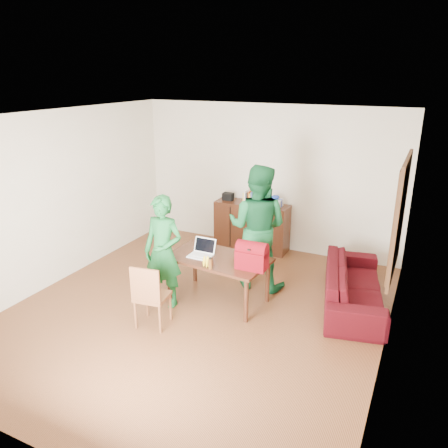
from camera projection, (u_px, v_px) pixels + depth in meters
The scene contains 10 objects.
room at pixel (201, 221), 5.91m from camera, with size 5.20×5.70×2.90m.
table at pixel (218, 263), 6.34m from camera, with size 1.53×0.95×0.68m.
chair at pixel (152, 307), 5.80m from camera, with size 0.46×0.45×0.90m.
person_near at pixel (163, 252), 6.17m from camera, with size 0.60×0.39×1.63m, color #145B26.
person_far at pixel (257, 227), 6.68m from camera, with size 0.95×0.74×1.95m, color #12552A.
laptop at pixel (200, 254), 6.33m from camera, with size 0.34×0.24×0.24m.
bananas at pixel (207, 265), 6.01m from camera, with size 0.16×0.10×0.06m, color gold, non-canonical shape.
bottle at pixel (210, 263), 5.93m from camera, with size 0.06×0.06×0.17m, color #5B3414.
red_bag at pixel (252, 258), 5.92m from camera, with size 0.42×0.24×0.31m, color maroon.
sofa at pixel (354, 285), 6.33m from camera, with size 2.02×0.79×0.59m, color #36070F.
Camera 1 is at (2.71, -4.77, 3.23)m, focal length 35.00 mm.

